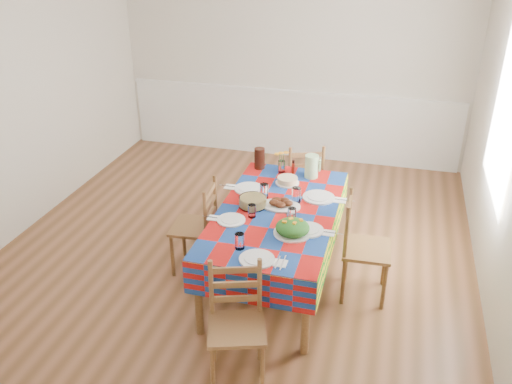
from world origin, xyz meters
TOP-DOWN VIEW (x-y plane):
  - room at (0.00, 0.00)m, footprint 4.58×5.08m
  - wainscot at (0.00, 2.48)m, footprint 4.41×0.06m
  - window_right at (2.23, 0.30)m, footprint 0.00×1.40m
  - dining_table at (0.49, -0.38)m, footprint 0.99×1.84m
  - setting_near_head at (0.46, -1.10)m, footprint 0.42×0.28m
  - setting_left_near at (0.21, -0.61)m, footprint 0.43×0.25m
  - setting_left_far at (0.21, -0.11)m, footprint 0.49×0.29m
  - setting_right_near at (0.75, -0.60)m, footprint 0.47×0.27m
  - setting_right_far at (0.73, -0.11)m, footprint 0.53×0.31m
  - meat_platter at (0.50, -0.31)m, footprint 0.34×0.24m
  - salad_platter at (0.69, -0.72)m, footprint 0.30×0.30m
  - pasta_bowl at (0.27, -0.36)m, footprint 0.24×0.24m
  - cake at (0.46, 0.15)m, footprint 0.22×0.22m
  - serving_utensils at (0.63, -0.48)m, footprint 0.14×0.31m
  - flower_vase at (0.35, 0.39)m, footprint 0.14×0.11m
  - hot_sauce at (0.47, 0.38)m, footprint 0.03×0.03m
  - green_pitcher at (0.65, 0.35)m, footprint 0.13×0.13m
  - tea_pitcher at (0.12, 0.42)m, footprint 0.10×0.10m
  - name_card at (0.49, -1.28)m, footprint 0.08×0.03m
  - chair_near at (0.48, -1.54)m, footprint 0.48×0.47m
  - chair_far at (0.50, 0.78)m, footprint 0.50×0.49m
  - chair_left at (-0.24, -0.38)m, footprint 0.40×0.42m
  - chair_right at (1.22, -0.38)m, footprint 0.41×0.43m

SIDE VIEW (x-z plane):
  - chair_near at x=0.48m, z-range -0.01..0.87m
  - chair_left at x=-0.24m, z-range -0.01..0.88m
  - chair_far at x=0.50m, z-range -0.01..0.88m
  - chair_right at x=1.22m, z-range -0.01..0.92m
  - wainscot at x=0.00m, z-range 0.03..0.95m
  - dining_table at x=0.49m, z-range 0.28..0.99m
  - serving_utensils at x=0.63m, z-range 0.71..0.72m
  - name_card at x=0.49m, z-range 0.71..0.73m
  - setting_left_near at x=0.21m, z-range 0.68..0.80m
  - meat_platter at x=0.50m, z-range 0.71..0.77m
  - setting_right_near at x=0.75m, z-range 0.68..0.80m
  - setting_near_head at x=0.46m, z-range 0.68..0.81m
  - cake at x=0.46m, z-range 0.71..0.77m
  - setting_left_far at x=0.21m, z-range 0.68..0.81m
  - setting_right_far at x=0.73m, z-range 0.68..0.81m
  - pasta_bowl at x=0.27m, z-range 0.72..0.80m
  - salad_platter at x=0.69m, z-range 0.70..0.83m
  - hot_sauce at x=0.47m, z-range 0.71..0.85m
  - flower_vase at x=0.35m, z-range 0.70..0.92m
  - tea_pitcher at x=0.12m, z-range 0.71..0.92m
  - green_pitcher at x=0.65m, z-range 0.71..0.94m
  - room at x=0.00m, z-range -0.04..2.74m
  - window_right at x=2.23m, z-range 0.80..2.20m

